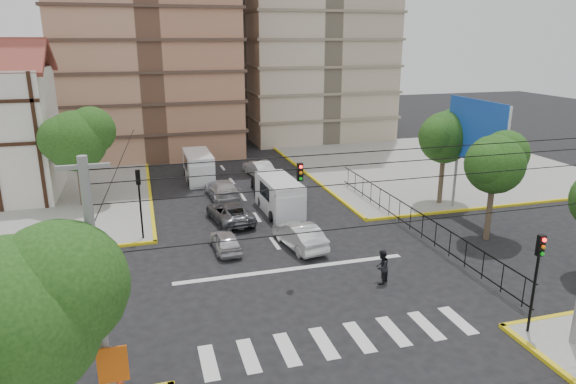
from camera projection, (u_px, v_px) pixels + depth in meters
name	position (u px, v px, depth m)	size (l,w,h in m)	color
ground	(299.00, 278.00, 27.07)	(160.00, 160.00, 0.00)	black
sidewalk_ne	(431.00, 165.00, 50.78)	(26.00, 26.00, 0.15)	gray
crosswalk_stripes	(342.00, 340.00, 21.55)	(12.00, 2.40, 0.01)	silver
stop_line	(293.00, 269.00, 28.17)	(13.00, 0.40, 0.01)	silver
park_fence	(409.00, 231.00, 33.61)	(0.10, 22.50, 1.66)	black
billboard	(477.00, 133.00, 34.72)	(0.36, 6.20, 8.10)	slate
tree_sw_near	(18.00, 313.00, 13.45)	(5.63, 4.60, 7.57)	#473828
tree_park_a	(496.00, 161.00, 30.97)	(4.41, 3.60, 6.83)	#473828
tree_park_c	(446.00, 135.00, 37.58)	(4.65, 3.80, 7.25)	#473828
tree_tudor	(77.00, 138.00, 37.10)	(5.39, 4.40, 7.43)	#473828
traffic_light_se	(537.00, 268.00, 21.09)	(0.28, 0.22, 4.40)	black
traffic_light_nw	(139.00, 193.00, 31.26)	(0.28, 0.22, 4.40)	black
traffic_light_hanging	(313.00, 181.00, 23.49)	(18.00, 9.12, 0.92)	black
utility_pole_sw	(99.00, 302.00, 15.01)	(1.40, 0.28, 9.00)	slate
district_sign	(114.00, 373.00, 15.52)	(0.90, 0.12, 3.20)	slate
van_right_lane	(280.00, 197.00, 36.68)	(2.38, 5.63, 2.51)	silver
van_left_lane	(199.00, 168.00, 45.00)	(2.33, 5.58, 2.51)	silver
car_silver_front_left	(225.00, 241.00, 30.44)	(1.45, 3.61, 1.23)	silver
car_white_front_right	(299.00, 235.00, 30.88)	(1.62, 4.66, 1.54)	silver
car_grey_mid_left	(230.00, 212.00, 35.15)	(2.32, 5.04, 1.40)	#5C5D63
car_silver_rear_left	(222.00, 189.00, 40.39)	(2.10, 5.16, 1.50)	silver
car_darkgrey_mid_right	(264.00, 183.00, 42.13)	(1.78, 4.43, 1.51)	#252527
car_white_rear_right	(259.00, 168.00, 46.90)	(1.58, 4.52, 1.49)	silver
pedestrian_crosswalk	(382.00, 267.00, 26.28)	(0.89, 0.69, 1.83)	black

